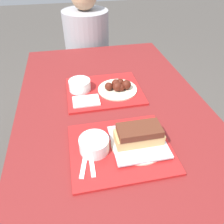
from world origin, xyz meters
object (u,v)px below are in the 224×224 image
bowl_coleslaw_far (80,85)px  person_seated_across (87,42)px  bowl_coleslaw_near (94,144)px  tray_near (121,148)px  wings_plate_far (118,87)px  tray_far (104,91)px  brisket_sandwich_plate (139,138)px

bowl_coleslaw_far → person_seated_across: 0.82m
person_seated_across → bowl_coleslaw_far: bearing=-98.5°
bowl_coleslaw_near → tray_near: bearing=-5.1°
tray_near → bowl_coleslaw_far: 0.46m
wings_plate_far → bowl_coleslaw_near: bearing=-114.8°
tray_far → person_seated_across: (-0.00, 0.83, -0.04)m
bowl_coleslaw_near → wings_plate_far: bearing=65.2°
bowl_coleslaw_near → person_seated_across: size_ratio=0.15×
tray_near → brisket_sandwich_plate: (0.07, 0.01, 0.04)m
tray_near → brisket_sandwich_plate: brisket_sandwich_plate is taller
bowl_coleslaw_near → tray_far: bearing=75.1°
bowl_coleslaw_near → bowl_coleslaw_far: (-0.02, 0.43, 0.00)m
tray_near → person_seated_across: bearing=89.9°
brisket_sandwich_plate → wings_plate_far: (0.01, 0.39, -0.01)m
tray_far → person_seated_across: bearing=90.3°
person_seated_across → wings_plate_far: bearing=-84.9°
brisket_sandwich_plate → wings_plate_far: brisket_sandwich_plate is taller
tray_far → wings_plate_far: bearing=-12.7°
tray_near → tray_far: bearing=89.1°
bowl_coleslaw_near → brisket_sandwich_plate: 0.17m
bowl_coleslaw_near → brisket_sandwich_plate: bearing=-1.2°
bowl_coleslaw_near → person_seated_across: (0.10, 1.24, -0.08)m
bowl_coleslaw_near → wings_plate_far: (0.18, 0.39, -0.01)m
tray_near → wings_plate_far: (0.08, 0.40, 0.03)m
tray_far → bowl_coleslaw_near: 0.42m
tray_far → wings_plate_far: wings_plate_far is taller
brisket_sandwich_plate → person_seated_across: 1.25m
tray_near → person_seated_across: (0.00, 1.25, -0.04)m
tray_far → bowl_coleslaw_far: 0.13m
wings_plate_far → person_seated_across: bearing=95.1°
tray_far → brisket_sandwich_plate: bearing=-81.0°
brisket_sandwich_plate → bowl_coleslaw_far: brisket_sandwich_plate is taller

